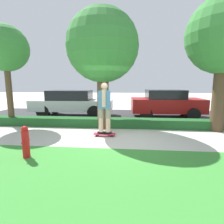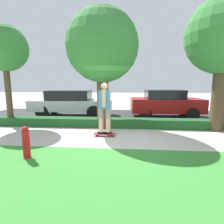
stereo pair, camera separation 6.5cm
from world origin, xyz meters
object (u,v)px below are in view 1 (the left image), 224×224
object	(u,v)px
tree_mid	(103,47)
skater_person	(104,107)
tree_near	(5,49)
parked_car_middle	(166,103)
fire_hydrant	(26,142)
skateboard	(105,134)
parked_car_front	(72,102)

from	to	relation	value
tree_mid	skater_person	bearing A→B (deg)	-79.61
skater_person	tree_near	bearing A→B (deg)	162.90
parked_car_middle	tree_mid	bearing A→B (deg)	-142.53
tree_mid	fire_hydrant	size ratio (longest dim) A/B	5.77
skater_person	tree_mid	bearing A→B (deg)	100.39
skateboard	tree_near	distance (m)	5.73
skater_person	tree_mid	xyz separation A→B (m)	(-0.22, 1.21, 2.26)
tree_near	parked_car_front	world-z (taller)	tree_near
skateboard	fire_hydrant	size ratio (longest dim) A/B	0.94
skateboard	parked_car_front	bearing A→B (deg)	122.57
parked_car_front	fire_hydrant	size ratio (longest dim) A/B	5.50
tree_near	parked_car_front	xyz separation A→B (m)	(2.11, 2.36, -2.55)
skateboard	parked_car_front	xyz separation A→B (m)	(-2.39, 3.74, 0.72)
tree_near	tree_mid	size ratio (longest dim) A/B	0.91
skateboard	tree_near	size ratio (longest dim) A/B	0.18
skateboard	parked_car_middle	xyz separation A→B (m)	(2.94, 3.82, 0.73)
tree_near	tree_mid	bearing A→B (deg)	-2.27
tree_mid	parked_car_front	distance (m)	4.18
skater_person	parked_car_middle	distance (m)	4.83
skateboard	fire_hydrant	bearing A→B (deg)	-130.94
tree_near	skateboard	bearing A→B (deg)	-17.10
parked_car_front	fire_hydrant	bearing A→B (deg)	-85.22
skater_person	fire_hydrant	size ratio (longest dim) A/B	2.17
parked_car_middle	fire_hydrant	xyz separation A→B (m)	(-4.69, -5.84, -0.39)
parked_car_middle	fire_hydrant	size ratio (longest dim) A/B	4.65
parked_car_front	parked_car_middle	distance (m)	5.33
tree_mid	parked_car_middle	size ratio (longest dim) A/B	1.24
skateboard	tree_mid	world-z (taller)	tree_mid
tree_mid	parked_car_front	xyz separation A→B (m)	(-2.17, 2.53, -2.52)
tree_mid	parked_car_middle	distance (m)	4.81
tree_near	parked_car_middle	xyz separation A→B (m)	(7.44, 2.44, -2.54)
parked_car_middle	fire_hydrant	world-z (taller)	parked_car_middle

